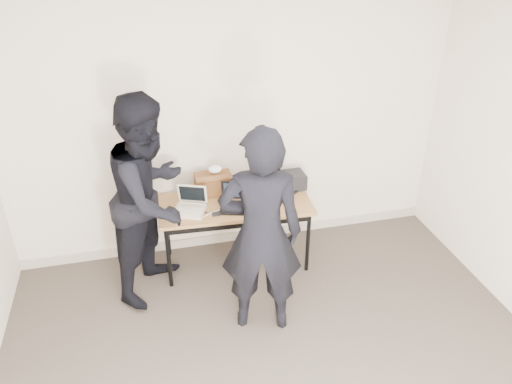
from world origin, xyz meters
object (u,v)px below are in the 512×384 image
object	(u,v)px
laptop_center	(237,202)
person_typist	(261,234)
leather_satchel	(213,184)
equipment_box	(291,180)
desk	(235,209)
laptop_beige	(190,207)
person_observer	(151,198)
laptop_right	(275,187)

from	to	relation	value
laptop_center	person_typist	xyz separation A→B (m)	(0.03, -0.84, 0.17)
leather_satchel	equipment_box	size ratio (longest dim) A/B	1.30
desk	leather_satchel	world-z (taller)	leather_satchel
desk	laptop_beige	distance (m)	0.46
desk	person_observer	xyz separation A→B (m)	(-0.80, -0.14, 0.32)
laptop_right	person_typist	world-z (taller)	person_typist
laptop_center	person_observer	size ratio (longest dim) A/B	0.19
person_typist	person_observer	size ratio (longest dim) A/B	0.97
laptop_center	laptop_right	world-z (taller)	same
desk	laptop_center	world-z (taller)	laptop_center
leather_satchel	person_typist	xyz separation A→B (m)	(0.21, -1.12, 0.10)
desk	laptop_beige	world-z (taller)	laptop_beige
desk	leather_satchel	distance (m)	0.34
laptop_right	equipment_box	size ratio (longest dim) A/B	1.58
laptop_right	laptop_center	bearing A→B (deg)	173.30
laptop_beige	laptop_right	world-z (taller)	laptop_right
leather_satchel	person_observer	bearing A→B (deg)	-149.66
equipment_box	laptop_right	bearing A→B (deg)	-162.52
person_typist	person_observer	world-z (taller)	person_observer
laptop_beige	equipment_box	bearing A→B (deg)	33.86
laptop_center	person_observer	bearing A→B (deg)	-157.11
laptop_center	person_typist	bearing A→B (deg)	-71.07
equipment_box	person_typist	size ratio (longest dim) A/B	0.15
laptop_center	person_typist	distance (m)	0.85
leather_satchel	equipment_box	world-z (taller)	leather_satchel
leather_satchel	person_typist	world-z (taller)	person_typist
laptop_beige	laptop_right	size ratio (longest dim) A/B	0.85
desk	person_typist	distance (m)	0.94
laptop_right	leather_satchel	xyz separation A→B (m)	(-0.62, 0.10, 0.07)
desk	equipment_box	size ratio (longest dim) A/B	5.54
leather_satchel	person_typist	distance (m)	1.14
desk	person_observer	size ratio (longest dim) A/B	0.78
desk	person_typist	world-z (taller)	person_typist
desk	laptop_center	xyz separation A→B (m)	(0.00, -0.06, 0.11)
laptop_right	equipment_box	distance (m)	0.20
laptop_center	laptop_right	distance (m)	0.47
equipment_box	desk	bearing A→B (deg)	-163.08
equipment_box	person_observer	world-z (taller)	person_observer
laptop_beige	equipment_box	world-z (taller)	laptop_beige
laptop_right	person_typist	bearing A→B (deg)	-141.62
laptop_right	laptop_beige	bearing A→B (deg)	160.24
equipment_box	person_typist	xyz separation A→B (m)	(-0.60, -1.08, 0.14)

